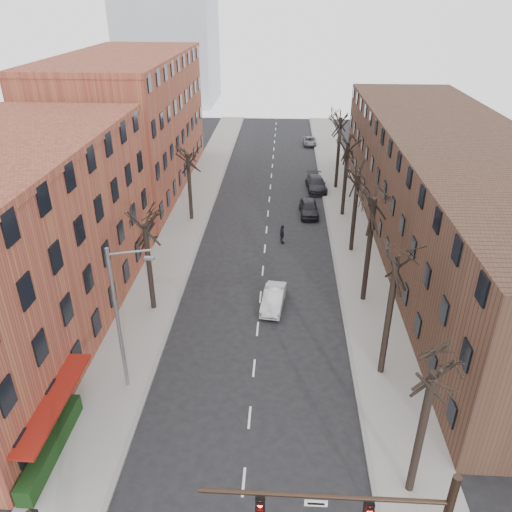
# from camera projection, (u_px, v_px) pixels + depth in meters

# --- Properties ---
(sidewalk_left) EXTENTS (4.00, 90.00, 0.15)m
(sidewalk_left) POSITION_uv_depth(u_px,v_px,m) (190.00, 215.00, 50.98)
(sidewalk_left) COLOR gray
(sidewalk_left) RESTS_ON ground
(sidewalk_right) EXTENTS (4.00, 90.00, 0.15)m
(sidewalk_right) POSITION_uv_depth(u_px,v_px,m) (347.00, 218.00, 50.17)
(sidewalk_right) COLOR gray
(sidewalk_right) RESTS_ON ground
(building_left_near) EXTENTS (12.00, 26.00, 12.00)m
(building_left_near) POSITION_uv_depth(u_px,v_px,m) (0.00, 251.00, 30.96)
(building_left_near) COLOR brown
(building_left_near) RESTS_ON ground
(building_left_far) EXTENTS (12.00, 28.00, 14.00)m
(building_left_far) POSITION_uv_depth(u_px,v_px,m) (129.00, 125.00, 56.08)
(building_left_far) COLOR brown
(building_left_far) RESTS_ON ground
(building_right) EXTENTS (12.00, 50.00, 10.00)m
(building_right) POSITION_uv_depth(u_px,v_px,m) (451.00, 191.00, 43.06)
(building_right) COLOR #452C20
(building_right) RESTS_ON ground
(awning_left) EXTENTS (1.20, 7.00, 0.15)m
(awning_left) POSITION_uv_depth(u_px,v_px,m) (64.00, 439.00, 25.50)
(awning_left) COLOR maroon
(awning_left) RESTS_ON ground
(hedge) EXTENTS (0.80, 6.00, 1.00)m
(hedge) POSITION_uv_depth(u_px,v_px,m) (51.00, 446.00, 24.31)
(hedge) COLOR #173311
(hedge) RESTS_ON sidewalk_left
(tree_right_a) EXTENTS (5.20, 5.20, 10.00)m
(tree_right_a) POSITION_uv_depth(u_px,v_px,m) (409.00, 490.00, 22.88)
(tree_right_a) COLOR black
(tree_right_a) RESTS_ON ground
(tree_right_b) EXTENTS (5.20, 5.20, 10.80)m
(tree_right_b) POSITION_uv_depth(u_px,v_px,m) (380.00, 373.00, 29.94)
(tree_right_b) COLOR black
(tree_right_b) RESTS_ON ground
(tree_right_c) EXTENTS (5.20, 5.20, 11.60)m
(tree_right_c) POSITION_uv_depth(u_px,v_px,m) (363.00, 300.00, 36.99)
(tree_right_c) COLOR black
(tree_right_c) RESTS_ON ground
(tree_right_d) EXTENTS (5.20, 5.20, 10.00)m
(tree_right_d) POSITION_uv_depth(u_px,v_px,m) (351.00, 251.00, 44.05)
(tree_right_d) COLOR black
(tree_right_d) RESTS_ON ground
(tree_right_e) EXTENTS (5.20, 5.20, 10.80)m
(tree_right_e) POSITION_uv_depth(u_px,v_px,m) (342.00, 215.00, 51.11)
(tree_right_e) COLOR black
(tree_right_e) RESTS_ON ground
(tree_right_f) EXTENTS (5.20, 5.20, 11.60)m
(tree_right_f) POSITION_uv_depth(u_px,v_px,m) (335.00, 188.00, 58.17)
(tree_right_f) COLOR black
(tree_right_f) RESTS_ON ground
(tree_left_a) EXTENTS (5.20, 5.20, 9.50)m
(tree_left_a) POSITION_uv_depth(u_px,v_px,m) (154.00, 309.00, 35.99)
(tree_left_a) COLOR black
(tree_left_a) RESTS_ON ground
(tree_left_b) EXTENTS (5.20, 5.20, 9.50)m
(tree_left_b) POSITION_uv_depth(u_px,v_px,m) (192.00, 220.00, 50.11)
(tree_left_b) COLOR black
(tree_left_b) RESTS_ON ground
(streetlight) EXTENTS (2.45, 0.22, 9.03)m
(streetlight) POSITION_uv_depth(u_px,v_px,m) (120.00, 315.00, 26.56)
(streetlight) COLOR slate
(streetlight) RESTS_ON ground
(silver_sedan) EXTENTS (1.91, 4.25, 1.35)m
(silver_sedan) POSITION_uv_depth(u_px,v_px,m) (273.00, 299.00, 35.94)
(silver_sedan) COLOR #B1B2B8
(silver_sedan) RESTS_ON ground
(parked_car_near) EXTENTS (1.99, 4.57, 1.53)m
(parked_car_near) POSITION_uv_depth(u_px,v_px,m) (309.00, 208.00, 50.88)
(parked_car_near) COLOR black
(parked_car_near) RESTS_ON ground
(parked_car_mid) EXTENTS (2.51, 5.32, 1.50)m
(parked_car_mid) POSITION_uv_depth(u_px,v_px,m) (316.00, 184.00, 57.33)
(parked_car_mid) COLOR #202129
(parked_car_mid) RESTS_ON ground
(parked_car_far) EXTENTS (1.87, 4.04, 1.12)m
(parked_car_far) POSITION_uv_depth(u_px,v_px,m) (310.00, 141.00, 74.39)
(parked_car_far) COLOR slate
(parked_car_far) RESTS_ON ground
(pedestrian_crossing) EXTENTS (0.70, 1.13, 1.80)m
(pedestrian_crossing) POSITION_uv_depth(u_px,v_px,m) (282.00, 234.00, 44.97)
(pedestrian_crossing) COLOR black
(pedestrian_crossing) RESTS_ON ground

